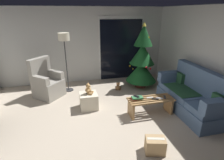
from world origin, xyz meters
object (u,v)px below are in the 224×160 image
at_px(remote_white, 150,98).
at_px(remote_graphite, 165,97).
at_px(book_stack, 137,98).
at_px(cell_phone, 137,96).
at_px(coffee_table, 150,104).
at_px(remote_silver, 159,98).
at_px(floor_lamp, 64,43).
at_px(armchair, 47,83).
at_px(teddy_bear_chestnut_by_tree, 118,87).
at_px(ottoman, 89,101).
at_px(christmas_tree, 142,60).
at_px(teddy_bear_honey, 89,89).
at_px(cardboard_box_taped_mid_floor, 155,145).
at_px(couch, 192,96).
at_px(remote_black, 155,99).

relative_size(remote_white, remote_graphite, 1.00).
xyz_separation_m(book_stack, cell_phone, (-0.01, 0.01, 0.04)).
relative_size(coffee_table, remote_silver, 7.05).
xyz_separation_m(remote_graphite, floor_lamp, (-2.25, 1.92, 1.08)).
distance_m(armchair, teddy_bear_chestnut_by_tree, 2.13).
relative_size(remote_silver, ottoman, 0.35).
height_order(book_stack, floor_lamp, floor_lamp).
bearing_deg(christmas_tree, armchair, 179.97).
bearing_deg(christmas_tree, teddy_bear_honey, -151.48).
distance_m(coffee_table, teddy_bear_chestnut_by_tree, 1.56).
xyz_separation_m(christmas_tree, teddy_bear_chestnut_by_tree, (-0.81, -0.13, -0.79)).
bearing_deg(book_stack, remote_silver, -11.21).
relative_size(ottoman, cardboard_box_taped_mid_floor, 1.11).
xyz_separation_m(remote_white, teddy_bear_chestnut_by_tree, (-0.37, 1.48, -0.30)).
relative_size(couch, remote_silver, 12.50).
bearing_deg(cell_phone, remote_silver, -38.57).
bearing_deg(teddy_bear_honey, armchair, 137.53).
distance_m(remote_graphite, ottoman, 1.89).
distance_m(christmas_tree, teddy_bear_honey, 2.12).
distance_m(coffee_table, cell_phone, 0.41).
distance_m(remote_white, teddy_bear_chestnut_by_tree, 1.55).
bearing_deg(couch, remote_black, 177.27).
height_order(cell_phone, teddy_bear_chestnut_by_tree, cell_phone).
relative_size(remote_black, christmas_tree, 0.08).
bearing_deg(couch, remote_white, 173.02).
xyz_separation_m(remote_black, christmas_tree, (0.35, 1.69, 0.48)).
bearing_deg(ottoman, remote_silver, -23.35).
bearing_deg(christmas_tree, remote_silver, -98.10).
relative_size(couch, remote_black, 12.50).
xyz_separation_m(remote_silver, christmas_tree, (0.24, 1.69, 0.48)).
distance_m(floor_lamp, teddy_bear_chestnut_by_tree, 2.09).
xyz_separation_m(remote_white, christmas_tree, (0.45, 1.60, 0.48)).
relative_size(remote_silver, christmas_tree, 0.08).
bearing_deg(armchair, remote_graphite, -30.38).
xyz_separation_m(couch, ottoman, (-2.45, 0.74, -0.20)).
xyz_separation_m(remote_black, armchair, (-2.58, 1.69, -0.02)).
relative_size(remote_white, ottoman, 0.35).
distance_m(cell_phone, ottoman, 1.25).
distance_m(christmas_tree, cardboard_box_taped_mid_floor, 3.05).
bearing_deg(remote_black, remote_white, -109.66).
bearing_deg(remote_black, book_stack, -83.22).
bearing_deg(teddy_bear_chestnut_by_tree, armchair, 176.56).
bearing_deg(remote_silver, ottoman, -90.54).
relative_size(floor_lamp, ottoman, 4.05).
bearing_deg(couch, armchair, 153.87).
relative_size(coffee_table, armchair, 0.97).
xyz_separation_m(floor_lamp, teddy_bear_honey, (0.50, -1.25, -0.98)).
xyz_separation_m(book_stack, cardboard_box_taped_mid_floor, (-0.13, -1.24, -0.30)).
height_order(coffee_table, remote_black, remote_black).
height_order(coffee_table, book_stack, book_stack).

